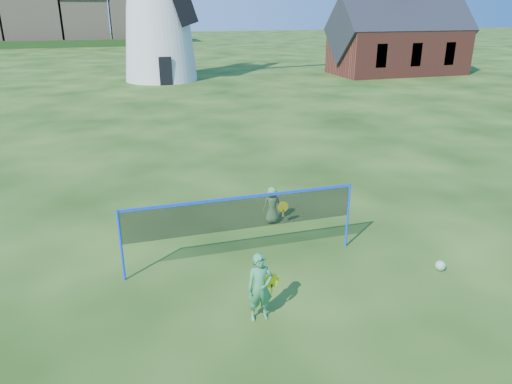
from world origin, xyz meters
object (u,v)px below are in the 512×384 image
object	(u,v)px
play_ball	(440,266)
player_girl	(260,287)
chapel	(399,41)
windmill	(157,1)
badminton_net	(242,214)
player_boy	(272,205)

from	to	relation	value
play_ball	player_girl	bearing A→B (deg)	-173.53
chapel	windmill	bearing A→B (deg)	174.50
badminton_net	windmill	bearing A→B (deg)	86.58
windmill	player_girl	size ratio (longest dim) A/B	13.30
play_ball	player_boy	bearing A→B (deg)	127.81
player_boy	play_ball	bearing A→B (deg)	125.60
chapel	badminton_net	distance (m)	34.44
windmill	chapel	bearing A→B (deg)	-5.50
player_boy	play_ball	size ratio (longest dim) A/B	4.40
player_boy	play_ball	distance (m)	4.27
windmill	chapel	xyz separation A→B (m)	(19.36, -1.86, -3.03)
windmill	badminton_net	xyz separation A→B (m)	(-1.74, -29.05, -4.55)
chapel	player_girl	distance (m)	36.26
player_girl	windmill	bearing A→B (deg)	88.88
badminton_net	player_boy	distance (m)	2.30
chapel	play_ball	size ratio (longest dim) A/B	50.73
play_ball	windmill	bearing A→B (deg)	94.05
play_ball	chapel	bearing A→B (deg)	59.14
badminton_net	player_girl	size ratio (longest dim) A/B	3.96
player_girl	player_boy	world-z (taller)	player_girl
badminton_net	player_girl	bearing A→B (deg)	-96.94
badminton_net	player_boy	world-z (taller)	badminton_net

